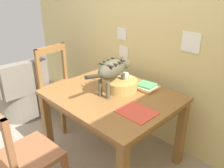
% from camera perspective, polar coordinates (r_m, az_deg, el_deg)
% --- Properties ---
extents(wall_rear, '(4.26, 0.11, 2.50)m').
position_cam_1_polar(wall_rear, '(2.45, 10.47, 13.83)').
color(wall_rear, '#DDC67F').
rests_on(wall_rear, ground_plane).
extents(dining_table, '(1.12, 0.91, 0.72)m').
position_cam_1_polar(dining_table, '(2.17, 0.00, -4.59)').
color(dining_table, olive).
rests_on(dining_table, ground_plane).
extents(cat, '(0.21, 0.60, 0.31)m').
position_cam_1_polar(cat, '(2.09, 0.31, 3.50)').
color(cat, brown).
rests_on(cat, dining_table).
extents(saucer_bowl, '(0.21, 0.21, 0.03)m').
position_cam_1_polar(saucer_bowl, '(2.31, 3.00, 0.18)').
color(saucer_bowl, teal).
rests_on(saucer_bowl, dining_table).
extents(coffee_mug, '(0.12, 0.08, 0.09)m').
position_cam_1_polar(coffee_mug, '(2.29, 3.11, 1.52)').
color(coffee_mug, silver).
rests_on(coffee_mug, saucer_bowl).
extents(magazine, '(0.28, 0.23, 0.01)m').
position_cam_1_polar(magazine, '(1.86, 5.95, -6.76)').
color(magazine, '#DF4839').
rests_on(magazine, dining_table).
extents(book_stack, '(0.17, 0.16, 0.06)m').
position_cam_1_polar(book_stack, '(2.22, 8.28, -0.71)').
color(book_stack, yellow).
rests_on(book_stack, dining_table).
extents(wicker_basket, '(0.31, 0.31, 0.10)m').
position_cam_1_polar(wicker_basket, '(2.20, 2.10, -0.09)').
color(wicker_basket, tan).
rests_on(wicker_basket, dining_table).
extents(wooden_chair_near, '(0.45, 0.45, 0.94)m').
position_cam_1_polar(wooden_chair_near, '(2.95, -12.11, -0.63)').
color(wooden_chair_near, olive).
rests_on(wooden_chair_near, ground_plane).
extents(wooden_chair_far, '(0.44, 0.44, 0.94)m').
position_cam_1_polar(wooden_chair_far, '(1.96, -20.65, -16.05)').
color(wooden_chair_far, '#975C39').
rests_on(wooden_chair_far, ground_plane).
extents(wicker_armchair, '(0.62, 0.63, 0.78)m').
position_cam_1_polar(wicker_armchair, '(3.30, -20.82, -2.58)').
color(wicker_armchair, slate).
rests_on(wicker_armchair, ground_plane).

